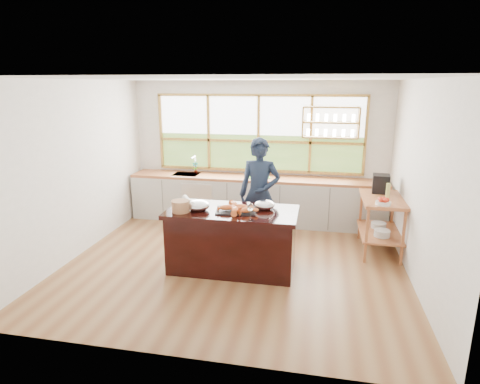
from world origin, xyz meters
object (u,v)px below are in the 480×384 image
(cook, at_px, (259,194))
(wicker_basket, at_px, (181,206))
(island, at_px, (232,240))
(espresso_machine, at_px, (381,184))

(cook, bearing_deg, wicker_basket, -130.19)
(wicker_basket, bearing_deg, cook, 48.34)
(island, relative_size, wicker_basket, 7.33)
(cook, bearing_deg, espresso_machine, 17.49)
(cook, relative_size, espresso_machine, 6.09)
(wicker_basket, bearing_deg, island, 17.05)
(cook, distance_m, wicker_basket, 1.44)
(island, xyz_separation_m, cook, (0.26, 0.86, 0.46))
(island, height_order, espresso_machine, espresso_machine)
(island, bearing_deg, wicker_basket, -162.95)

